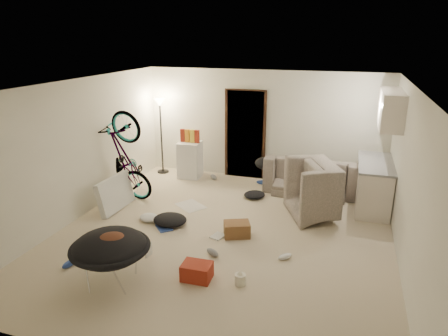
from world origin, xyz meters
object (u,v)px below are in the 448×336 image
(saucer_chair, at_px, (111,254))
(juicer, at_px, (240,279))
(drink_case_a, at_px, (237,229))
(kitchen_counter, at_px, (373,186))
(mini_fridge, at_px, (190,160))
(tv_box, at_px, (115,193))
(sofa, at_px, (311,179))
(armchair, at_px, (331,195))
(drink_case_b, at_px, (197,271))
(floor_lamp, at_px, (160,120))
(bicycle, at_px, (127,177))

(saucer_chair, height_order, juicer, saucer_chair)
(drink_case_a, bearing_deg, saucer_chair, -147.09)
(kitchen_counter, relative_size, drink_case_a, 3.52)
(mini_fridge, height_order, tv_box, mini_fridge)
(sofa, xyz_separation_m, drink_case_a, (-0.96, -2.42, -0.16))
(kitchen_counter, bearing_deg, mini_fridge, 172.29)
(armchair, height_order, drink_case_b, armchair)
(floor_lamp, bearing_deg, kitchen_counter, -7.66)
(kitchen_counter, bearing_deg, floor_lamp, 172.34)
(kitchen_counter, height_order, drink_case_a, kitchen_counter)
(armchair, bearing_deg, kitchen_counter, -75.15)
(kitchen_counter, height_order, sofa, kitchen_counter)
(kitchen_counter, height_order, mini_fridge, kitchen_counter)
(saucer_chair, bearing_deg, drink_case_a, 55.48)
(sofa, height_order, tv_box, tv_box)
(drink_case_a, bearing_deg, kitchen_counter, 19.37)
(sofa, xyz_separation_m, tv_box, (-3.50, -2.07, 0.04))
(kitchen_counter, relative_size, drink_case_b, 3.70)
(tv_box, bearing_deg, sofa, 32.55)
(kitchen_counter, distance_m, drink_case_b, 4.11)
(sofa, distance_m, tv_box, 4.07)
(floor_lamp, bearing_deg, drink_case_b, -58.43)
(tv_box, bearing_deg, juicer, -27.40)
(armchair, distance_m, bicycle, 4.02)
(mini_fridge, distance_m, saucer_chair, 4.37)
(mini_fridge, bearing_deg, floor_lamp, 169.48)
(mini_fridge, height_order, saucer_chair, mini_fridge)
(saucer_chair, distance_m, juicer, 1.77)
(kitchen_counter, xyz_separation_m, drink_case_a, (-2.19, -1.97, -0.32))
(bicycle, relative_size, mini_fridge, 2.26)
(floor_lamp, distance_m, saucer_chair, 4.72)
(sofa, height_order, drink_case_b, sofa)
(floor_lamp, height_order, armchair, floor_lamp)
(bicycle, height_order, saucer_chair, bicycle)
(mini_fridge, relative_size, juicer, 3.87)
(tv_box, relative_size, drink_case_a, 2.30)
(saucer_chair, bearing_deg, mini_fridge, 98.28)
(kitchen_counter, bearing_deg, juicer, -118.37)
(bicycle, distance_m, drink_case_b, 3.23)
(bicycle, bearing_deg, drink_case_a, -99.99)
(floor_lamp, distance_m, kitchen_counter, 4.95)
(armchair, height_order, drink_case_a, armchair)
(armchair, relative_size, tv_box, 1.20)
(tv_box, bearing_deg, drink_case_b, -34.23)
(drink_case_b, bearing_deg, sofa, 71.27)
(drink_case_a, bearing_deg, armchair, 20.81)
(sofa, distance_m, bicycle, 3.86)
(sofa, xyz_separation_m, drink_case_b, (-1.15, -3.79, -0.17))
(mini_fridge, xyz_separation_m, drink_case_a, (1.87, -2.52, -0.30))
(bicycle, xyz_separation_m, mini_fridge, (0.67, 1.70, -0.08))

